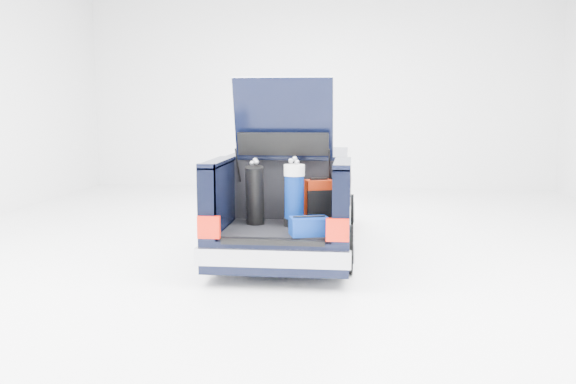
# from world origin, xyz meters

# --- Properties ---
(ground) EXTENTS (14.00, 14.00, 0.00)m
(ground) POSITION_xyz_m (0.00, 0.00, 0.00)
(ground) COLOR white
(ground) RESTS_ON ground
(car) EXTENTS (1.87, 4.65, 2.47)m
(car) POSITION_xyz_m (-0.00, 0.11, 0.67)
(car) COLOR black
(car) RESTS_ON ground
(red_suitcase) EXTENTS (0.41, 0.35, 0.59)m
(red_suitcase) POSITION_xyz_m (0.46, -1.09, 0.88)
(red_suitcase) COLOR maroon
(red_suitcase) RESTS_ON car
(black_golf_bag) EXTENTS (0.25, 0.36, 0.85)m
(black_golf_bag) POSITION_xyz_m (-0.33, -1.34, 0.98)
(black_golf_bag) COLOR black
(black_golf_bag) RESTS_ON car
(blue_golf_bag) EXTENTS (0.31, 0.31, 0.88)m
(blue_golf_bag) POSITION_xyz_m (0.17, -1.36, 1.00)
(blue_golf_bag) COLOR black
(blue_golf_bag) RESTS_ON car
(blue_duffel) EXTENTS (0.51, 0.40, 0.23)m
(blue_duffel) POSITION_xyz_m (0.40, -1.90, 0.71)
(blue_duffel) COLOR navy
(blue_duffel) RESTS_ON car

